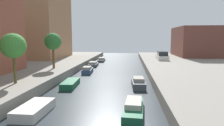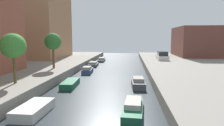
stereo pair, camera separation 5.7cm
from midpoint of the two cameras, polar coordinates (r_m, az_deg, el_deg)
The scene contains 13 objects.
ground_plane at distance 23.37m, azimuth -1.35°, elevation -4.92°, with size 84.00×84.00×0.00m, color #232B30.
apartment_tower_far at distance 43.33m, azimuth -21.09°, elevation 16.36°, with size 10.00×12.72×22.23m, color #9E704C.
low_block_right at distance 47.45m, azimuth 24.41°, elevation 5.77°, with size 10.00×11.79×6.41m, color brown.
street_tree_1 at distance 18.83m, azimuth -27.09°, elevation 4.46°, with size 2.16×2.16×4.39m.
street_tree_2 at distance 26.54m, azimuth -16.99°, elevation 5.99°, with size 2.18×2.18×4.63m.
parked_car at distance 37.18m, azimuth 14.62°, elevation 1.97°, with size 1.88×4.63×1.54m.
moored_boat_left_1 at distance 14.01m, azimuth -21.96°, elevation -12.56°, with size 1.64×3.25×0.64m.
moored_boat_left_2 at distance 20.49m, azimuth -12.15°, elevation -5.96°, with size 1.50×3.55×0.61m.
moored_boat_left_3 at distance 27.71m, azimuth -7.19°, elevation -2.16°, with size 1.45×3.21×1.00m.
moored_boat_left_4 at distance 34.34m, azimuth -5.47°, elevation -0.40°, with size 1.58×3.72×0.86m.
moored_boat_left_5 at distance 41.48m, azimuth -3.03°, elevation 0.94°, with size 1.47×4.35×0.85m.
moored_boat_right_1 at distance 13.29m, azimuth 6.39°, elevation -13.00°, with size 1.50×4.00×0.84m.
moored_boat_right_2 at distance 19.90m, azimuth 7.78°, elevation -5.89°, with size 1.40×3.22×1.01m.
Camera 2 is at (2.77, -22.67, 4.96)m, focal length 31.00 mm.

